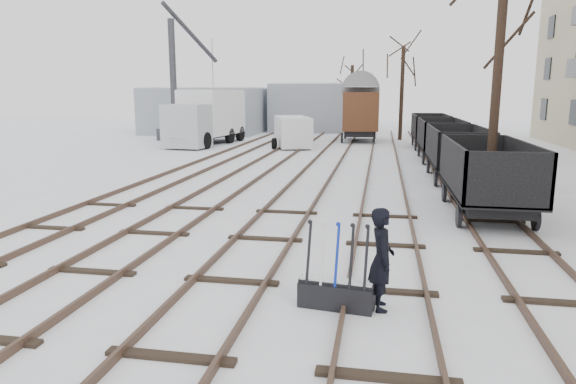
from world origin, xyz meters
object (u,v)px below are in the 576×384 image
(freight_wagon_a, at_px, (486,187))
(box_van_wagon, at_px, (360,110))
(lorry, at_px, (207,117))
(panel_van, at_px, (293,131))
(worker, at_px, (382,259))
(ground_frame, at_px, (336,292))
(crane, at_px, (176,105))

(freight_wagon_a, relative_size, box_van_wagon, 0.99)
(lorry, relative_size, panel_van, 1.71)
(worker, xyz_separation_m, lorry, (-12.29, 26.55, 1.08))
(worker, relative_size, panel_van, 0.35)
(box_van_wagon, bearing_deg, worker, -90.82)
(worker, height_order, box_van_wagon, box_van_wagon)
(lorry, bearing_deg, freight_wagon_a, -44.46)
(ground_frame, xyz_separation_m, crane, (-15.07, 29.60, 2.41))
(ground_frame, height_order, worker, worker)
(panel_van, bearing_deg, ground_frame, -96.33)
(box_van_wagon, bearing_deg, crane, -177.14)
(freight_wagon_a, height_order, crane, crane)
(freight_wagon_a, bearing_deg, worker, -112.08)
(box_van_wagon, distance_m, lorry, 11.53)
(panel_van, bearing_deg, crane, 141.81)
(ground_frame, xyz_separation_m, box_van_wagon, (-1.00, 31.30, 2.09))
(crane, bearing_deg, ground_frame, -38.67)
(lorry, bearing_deg, box_van_wagon, 30.15)
(panel_van, bearing_deg, lorry, 155.81)
(freight_wagon_a, relative_size, panel_van, 1.08)
(box_van_wagon, height_order, lorry, box_van_wagon)
(freight_wagon_a, relative_size, lorry, 0.63)
(worker, bearing_deg, panel_van, 4.74)
(panel_van, bearing_deg, worker, -94.70)
(ground_frame, xyz_separation_m, worker, (0.75, 0.10, 0.61))
(box_van_wagon, bearing_deg, ground_frame, -92.20)
(ground_frame, bearing_deg, crane, 124.89)
(freight_wagon_a, bearing_deg, panel_van, 116.62)
(box_van_wagon, relative_size, lorry, 0.63)
(freight_wagon_a, xyz_separation_m, lorry, (-15.40, 18.88, 1.13))
(freight_wagon_a, xyz_separation_m, crane, (-18.93, 21.83, 1.85))
(lorry, xyz_separation_m, crane, (-3.54, 2.95, 0.72))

